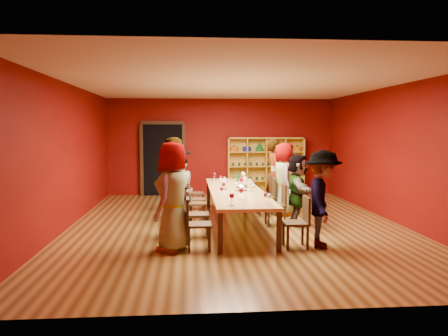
{
  "coord_description": "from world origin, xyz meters",
  "views": [
    {
      "loc": [
        -0.99,
        -9.19,
        2.03
      ],
      "look_at": [
        -0.19,
        0.86,
        1.15
      ],
      "focal_mm": 35.0,
      "sensor_mm": 36.0,
      "label": 1
    }
  ],
  "objects_px": {
    "chair_person_left_2": "(193,201)",
    "spittoon_bowl": "(242,188)",
    "tasting_table": "(236,192)",
    "chair_person_right_4": "(265,191)",
    "chair_person_left_0": "(194,221)",
    "wine_bottle": "(238,177)",
    "person_left_4": "(176,179)",
    "person_right_4": "(275,175)",
    "chair_person_right_0": "(300,219)",
    "person_right_3": "(284,179)",
    "person_left_3": "(177,181)",
    "shelving_unit": "(265,163)",
    "person_right_2": "(298,190)",
    "chair_person_right_2": "(279,202)",
    "chair_person_right_3": "(269,194)",
    "person_left_0": "(173,196)",
    "person_right_0": "(323,199)",
    "person_left_2": "(180,189)",
    "chair_person_left_1": "(194,211)",
    "chair_person_left_4": "(193,191)",
    "person_left_1": "(171,188)",
    "chair_person_left_3": "(193,197)"
  },
  "relations": [
    {
      "from": "tasting_table",
      "to": "chair_person_right_0",
      "type": "xyz_separation_m",
      "value": [
        0.91,
        -1.91,
        -0.2
      ]
    },
    {
      "from": "chair_person_right_2",
      "to": "wine_bottle",
      "type": "distance_m",
      "value": 1.91
    },
    {
      "from": "person_left_4",
      "to": "person_right_4",
      "type": "distance_m",
      "value": 2.49
    },
    {
      "from": "person_left_0",
      "to": "person_right_2",
      "type": "relative_size",
      "value": 1.2
    },
    {
      "from": "chair_person_right_2",
      "to": "chair_person_right_4",
      "type": "bearing_deg",
      "value": 90.0
    },
    {
      "from": "chair_person_left_4",
      "to": "person_right_4",
      "type": "distance_m",
      "value": 2.12
    },
    {
      "from": "chair_person_right_3",
      "to": "person_right_3",
      "type": "bearing_deg",
      "value": -0.0
    },
    {
      "from": "person_left_1",
      "to": "chair_person_left_1",
      "type": "bearing_deg",
      "value": 83.84
    },
    {
      "from": "chair_person_left_3",
      "to": "wine_bottle",
      "type": "relative_size",
      "value": 3.22
    },
    {
      "from": "chair_person_left_4",
      "to": "person_left_0",
      "type": "bearing_deg",
      "value": -95.46
    },
    {
      "from": "chair_person_left_2",
      "to": "spittoon_bowl",
      "type": "xyz_separation_m",
      "value": [
        1.02,
        -0.33,
        0.32
      ]
    },
    {
      "from": "chair_person_right_2",
      "to": "wine_bottle",
      "type": "xyz_separation_m",
      "value": [
        -0.69,
        1.74,
        0.36
      ]
    },
    {
      "from": "tasting_table",
      "to": "chair_person_left_1",
      "type": "xyz_separation_m",
      "value": [
        -0.91,
        -1.0,
        -0.2
      ]
    },
    {
      "from": "tasting_table",
      "to": "chair_person_right_4",
      "type": "height_order",
      "value": "chair_person_right_4"
    },
    {
      "from": "shelving_unit",
      "to": "person_right_2",
      "type": "xyz_separation_m",
      "value": [
        -0.09,
        -4.44,
        -0.22
      ]
    },
    {
      "from": "chair_person_right_0",
      "to": "person_right_3",
      "type": "distance_m",
      "value": 2.94
    },
    {
      "from": "person_left_2",
      "to": "person_right_0",
      "type": "relative_size",
      "value": 0.9
    },
    {
      "from": "tasting_table",
      "to": "person_left_4",
      "type": "xyz_separation_m",
      "value": [
        -1.32,
        1.79,
        0.09
      ]
    },
    {
      "from": "chair_person_left_0",
      "to": "chair_person_left_4",
      "type": "distance_m",
      "value": 3.69
    },
    {
      "from": "chair_person_left_1",
      "to": "chair_person_left_4",
      "type": "height_order",
      "value": "same"
    },
    {
      "from": "person_left_4",
      "to": "person_right_2",
      "type": "distance_m",
      "value": 3.25
    },
    {
      "from": "chair_person_right_0",
      "to": "chair_person_right_3",
      "type": "height_order",
      "value": "same"
    },
    {
      "from": "chair_person_left_1",
      "to": "person_right_4",
      "type": "relative_size",
      "value": 0.49
    },
    {
      "from": "chair_person_right_0",
      "to": "chair_person_right_3",
      "type": "xyz_separation_m",
      "value": [
        0.0,
        2.9,
        0.0
      ]
    },
    {
      "from": "shelving_unit",
      "to": "chair_person_right_0",
      "type": "height_order",
      "value": "shelving_unit"
    },
    {
      "from": "person_left_1",
      "to": "spittoon_bowl",
      "type": "relative_size",
      "value": 6.79
    },
    {
      "from": "chair_person_left_4",
      "to": "spittoon_bowl",
      "type": "xyz_separation_m",
      "value": [
        1.02,
        -1.88,
        0.32
      ]
    },
    {
      "from": "chair_person_right_3",
      "to": "wine_bottle",
      "type": "relative_size",
      "value": 3.22
    },
    {
      "from": "person_left_2",
      "to": "shelving_unit",
      "type": "bearing_deg",
      "value": 167.28
    },
    {
      "from": "chair_person_right_4",
      "to": "chair_person_left_4",
      "type": "bearing_deg",
      "value": 174.69
    },
    {
      "from": "chair_person_left_0",
      "to": "wine_bottle",
      "type": "height_order",
      "value": "wine_bottle"
    },
    {
      "from": "chair_person_left_0",
      "to": "spittoon_bowl",
      "type": "height_order",
      "value": "spittoon_bowl"
    },
    {
      "from": "person_right_0",
      "to": "spittoon_bowl",
      "type": "bearing_deg",
      "value": 49.83
    },
    {
      "from": "chair_person_left_0",
      "to": "person_left_3",
      "type": "relative_size",
      "value": 0.51
    },
    {
      "from": "chair_person_left_1",
      "to": "chair_person_right_4",
      "type": "relative_size",
      "value": 1.0
    },
    {
      "from": "spittoon_bowl",
      "to": "person_right_2",
      "type": "bearing_deg",
      "value": -1.5
    },
    {
      "from": "person_right_0",
      "to": "wine_bottle",
      "type": "xyz_separation_m",
      "value": [
        -1.08,
        3.52,
        0.01
      ]
    },
    {
      "from": "tasting_table",
      "to": "person_right_0",
      "type": "distance_m",
      "value": 2.31
    },
    {
      "from": "person_left_4",
      "to": "wine_bottle",
      "type": "relative_size",
      "value": 5.71
    },
    {
      "from": "person_left_2",
      "to": "chair_person_left_4",
      "type": "relative_size",
      "value": 1.71
    },
    {
      "from": "chair_person_right_4",
      "to": "wine_bottle",
      "type": "height_order",
      "value": "wine_bottle"
    },
    {
      "from": "tasting_table",
      "to": "chair_person_right_2",
      "type": "distance_m",
      "value": 0.94
    },
    {
      "from": "chair_person_left_2",
      "to": "chair_person_right_0",
      "type": "relative_size",
      "value": 1.0
    },
    {
      "from": "person_left_0",
      "to": "person_right_0",
      "type": "relative_size",
      "value": 1.09
    },
    {
      "from": "person_right_2",
      "to": "person_right_4",
      "type": "distance_m",
      "value": 1.75
    },
    {
      "from": "chair_person_right_0",
      "to": "wine_bottle",
      "type": "xyz_separation_m",
      "value": [
        -0.69,
        3.52,
        0.36
      ]
    },
    {
      "from": "chair_person_left_0",
      "to": "chair_person_right_3",
      "type": "xyz_separation_m",
      "value": [
        1.82,
        2.89,
        0.0
      ]
    },
    {
      "from": "person_right_3",
      "to": "chair_person_left_2",
      "type": "bearing_deg",
      "value": 112.67
    },
    {
      "from": "person_right_2",
      "to": "chair_person_right_2",
      "type": "bearing_deg",
      "value": 98.05
    },
    {
      "from": "chair_person_left_0",
      "to": "chair_person_right_0",
      "type": "bearing_deg",
      "value": -0.21
    }
  ]
}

